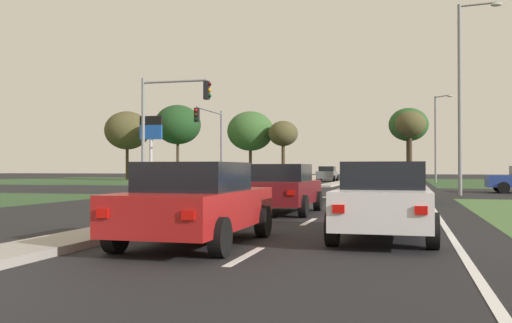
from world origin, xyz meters
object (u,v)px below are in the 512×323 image
(treeline_fourth, at_px, (283,134))
(car_teal_near, at_px, (401,183))
(fuel_price_totem, at_px, (151,135))
(treeline_near, at_px, (127,131))
(treeline_second, at_px, (178,125))
(car_red_seventh, at_px, (196,202))
(car_grey_third, at_px, (327,174))
(car_beige_fourth, at_px, (281,178))
(car_maroon_sixth, at_px, (283,188))
(street_lamp_third, at_px, (437,134))
(treeline_sixth, at_px, (409,125))
(street_lamp_second, at_px, (463,89))
(treeline_third, at_px, (250,131))
(car_white_second, at_px, (384,199))
(traffic_signal_far_left, at_px, (213,132))
(treeline_fifth, at_px, (410,125))
(traffic_signal_near_left, at_px, (166,115))

(treeline_fourth, bearing_deg, car_teal_near, -70.48)
(fuel_price_totem, height_order, treeline_near, treeline_near)
(treeline_second, bearing_deg, car_red_seventh, -66.85)
(car_grey_third, distance_m, treeline_fourth, 6.62)
(car_beige_fourth, bearing_deg, treeline_near, -136.82)
(treeline_second, bearing_deg, car_maroon_sixth, -63.35)
(street_lamp_third, bearing_deg, treeline_sixth, 115.68)
(street_lamp_second, xyz_separation_m, treeline_third, (-20.07, 31.49, 0.16))
(car_teal_near, height_order, treeline_sixth, treeline_sixth)
(car_white_second, height_order, street_lamp_third, street_lamp_third)
(traffic_signal_far_left, xyz_separation_m, treeline_fifth, (13.87, 22.37, 1.88))
(car_teal_near, xyz_separation_m, street_lamp_second, (3.05, 6.34, 4.67))
(treeline_near, relative_size, treeline_third, 1.06)
(car_beige_fourth, relative_size, treeline_third, 0.53)
(car_beige_fourth, xyz_separation_m, treeline_fifth, (8.22, 24.99, 5.13))
(car_maroon_sixth, distance_m, treeline_sixth, 45.34)
(street_lamp_second, xyz_separation_m, treeline_fourth, (-15.91, 29.93, -0.31))
(street_lamp_second, distance_m, treeline_fifth, 30.39)
(car_maroon_sixth, bearing_deg, car_beige_fourth, 102.51)
(car_beige_fourth, bearing_deg, car_teal_near, 33.37)
(traffic_signal_far_left, bearing_deg, treeline_second, 118.67)
(car_red_seventh, relative_size, treeline_third, 0.55)
(treeline_fourth, distance_m, treeline_fifth, 13.44)
(car_white_second, height_order, treeline_fourth, treeline_fourth)
(fuel_price_totem, xyz_separation_m, treeline_sixth, (19.23, 21.94, 2.00))
(car_teal_near, bearing_deg, car_beige_fourth, 123.37)
(treeline_second, xyz_separation_m, treeline_third, (7.99, 2.17, -0.73))
(car_maroon_sixth, bearing_deg, traffic_signal_far_left, 114.56)
(fuel_price_totem, height_order, treeline_fifth, treeline_fifth)
(car_teal_near, bearing_deg, car_grey_third, 102.62)
(car_grey_third, height_order, car_maroon_sixth, car_grey_third)
(traffic_signal_far_left, relative_size, street_lamp_third, 0.69)
(traffic_signal_far_left, relative_size, treeline_near, 0.69)
(treeline_fourth, bearing_deg, car_beige_fourth, -78.09)
(car_white_second, bearing_deg, car_teal_near, 89.22)
(car_white_second, relative_size, street_lamp_third, 0.55)
(street_lamp_second, distance_m, street_lamp_third, 25.81)
(car_beige_fourth, relative_size, traffic_signal_near_left, 0.68)
(street_lamp_second, bearing_deg, treeline_third, 122.51)
(car_red_seventh, xyz_separation_m, treeline_fourth, (-9.39, 51.00, 4.36))
(fuel_price_totem, bearing_deg, car_teal_near, -39.71)
(car_teal_near, distance_m, car_maroon_sixth, 8.08)
(car_teal_near, distance_m, street_lamp_third, 32.51)
(street_lamp_third, height_order, treeline_fourth, street_lamp_third)
(car_grey_third, distance_m, treeline_second, 17.97)
(car_red_seventh, distance_m, street_lamp_second, 22.55)
(car_teal_near, bearing_deg, car_white_second, -90.78)
(car_white_second, height_order, treeline_third, treeline_third)
(street_lamp_second, bearing_deg, car_maroon_sixth, -115.49)
(car_teal_near, bearing_deg, traffic_signal_far_left, 133.04)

